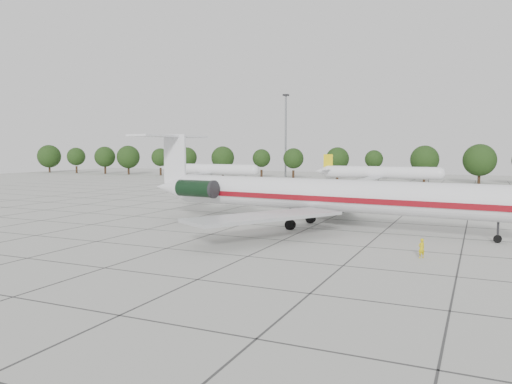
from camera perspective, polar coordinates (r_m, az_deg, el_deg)
ground at (r=59.00m, az=-1.35°, el=-3.66°), size 260.00×260.00×0.00m
apron_joints at (r=72.69m, az=3.78°, el=-2.02°), size 170.00×170.00×0.02m
main_airliner at (r=56.66m, az=5.79°, el=-0.19°), size 45.62×35.73×10.70m
ground_crew at (r=42.85m, az=18.39°, el=-6.12°), size 0.69×0.68×1.60m
bg_airliner_b at (r=142.68m, az=-5.31°, el=2.57°), size 28.24×27.20×7.40m
bg_airliner_c at (r=127.07m, az=13.98°, el=2.15°), size 28.24×27.20×7.40m
tree_line at (r=142.48m, az=9.30°, el=3.76°), size 249.86×8.44×10.22m
floodlight_mast at (r=154.87m, az=3.42°, el=6.98°), size 1.60×1.60×25.45m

